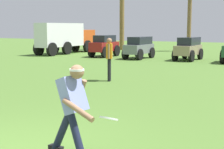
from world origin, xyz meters
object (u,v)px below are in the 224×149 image
at_px(parked_car_slot_a, 104,45).
at_px(parked_car_slot_b, 139,47).
at_px(box_truck, 65,37).
at_px(frisbee_in_flight, 109,118).
at_px(frisbee_thrower, 73,106).
at_px(parked_car_slot_c, 188,48).
at_px(palm_tree_far_left, 122,9).
at_px(teammate_near_sideline, 109,55).
at_px(palm_tree_left_of_centre, 190,8).

bearing_deg(parked_car_slot_a, parked_car_slot_b, -5.94).
height_order(parked_car_slot_b, box_truck, box_truck).
bearing_deg(frisbee_in_flight, frisbee_thrower, 155.04).
relative_size(parked_car_slot_a, parked_car_slot_c, 0.97).
bearing_deg(parked_car_slot_a, parked_car_slot_c, 1.07).
height_order(frisbee_thrower, parked_car_slot_b, frisbee_thrower).
relative_size(frisbee_thrower, parked_car_slot_a, 0.60).
relative_size(frisbee_in_flight, parked_car_slot_b, 0.10).
relative_size(parked_car_slot_a, palm_tree_far_left, 0.41).
bearing_deg(parked_car_slot_c, parked_car_slot_b, -172.87).
xyz_separation_m(teammate_near_sideline, palm_tree_left_of_centre, (-1.17, 16.05, 2.46)).
height_order(teammate_near_sideline, parked_car_slot_c, teammate_near_sideline).
height_order(teammate_near_sideline, palm_tree_far_left, palm_tree_far_left).
bearing_deg(parked_car_slot_b, box_truck, 168.70).
height_order(frisbee_in_flight, palm_tree_left_of_centre, palm_tree_left_of_centre).
height_order(palm_tree_far_left, palm_tree_left_of_centre, palm_tree_far_left).
xyz_separation_m(palm_tree_far_left, palm_tree_left_of_centre, (5.48, 0.72, -0.04)).
bearing_deg(frisbee_in_flight, parked_car_slot_a, 118.11).
xyz_separation_m(teammate_near_sideline, box_truck, (-8.68, 9.90, 0.29)).
distance_m(parked_car_slot_a, parked_car_slot_b, 2.58).
distance_m(frisbee_thrower, frisbee_in_flight, 0.88).
xyz_separation_m(teammate_near_sideline, parked_car_slot_c, (0.61, 9.00, -0.22)).
distance_m(parked_car_slot_a, palm_tree_far_left, 7.18).
bearing_deg(palm_tree_left_of_centre, box_truck, -140.66).
bearing_deg(teammate_near_sideline, parked_car_slot_c, 86.15).
bearing_deg(parked_car_slot_b, frisbee_in_flight, -69.15).
height_order(frisbee_in_flight, teammate_near_sideline, teammate_near_sideline).
xyz_separation_m(parked_car_slot_b, palm_tree_left_of_centre, (1.18, 7.42, 2.67)).
xyz_separation_m(parked_car_slot_a, palm_tree_far_left, (-1.74, 6.43, 2.69)).
xyz_separation_m(frisbee_in_flight, box_truck, (-12.34, 17.06, 0.43)).
height_order(parked_car_slot_b, palm_tree_left_of_centre, palm_tree_left_of_centre).
xyz_separation_m(parked_car_slot_c, box_truck, (-9.28, 0.89, 0.51)).
xyz_separation_m(frisbee_thrower, palm_tree_far_left, (-9.53, 22.12, 2.64)).
bearing_deg(palm_tree_left_of_centre, frisbee_in_flight, -78.23).
distance_m(parked_car_slot_a, palm_tree_left_of_centre, 8.49).
xyz_separation_m(parked_car_slot_a, box_truck, (-3.76, 1.00, 0.49)).
bearing_deg(palm_tree_far_left, box_truck, -110.41).
bearing_deg(palm_tree_far_left, frisbee_in_flight, -65.35).
bearing_deg(parked_car_slot_c, frisbee_in_flight, -79.29).
bearing_deg(palm_tree_far_left, parked_car_slot_b, -57.24).
height_order(frisbee_thrower, parked_car_slot_c, frisbee_thrower).
xyz_separation_m(teammate_near_sideline, parked_car_slot_a, (-4.92, 8.90, -0.20)).
xyz_separation_m(frisbee_in_flight, teammate_near_sideline, (-3.66, 7.16, 0.14)).
distance_m(frisbee_thrower, palm_tree_far_left, 24.23).
distance_m(frisbee_in_flight, parked_car_slot_c, 16.45).
relative_size(frisbee_in_flight, palm_tree_left_of_centre, 0.05).
relative_size(teammate_near_sideline, parked_car_slot_a, 0.65).
relative_size(teammate_near_sideline, parked_car_slot_c, 0.63).
bearing_deg(palm_tree_left_of_centre, parked_car_slot_b, -99.02).
relative_size(frisbee_thrower, parked_car_slot_b, 0.58).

